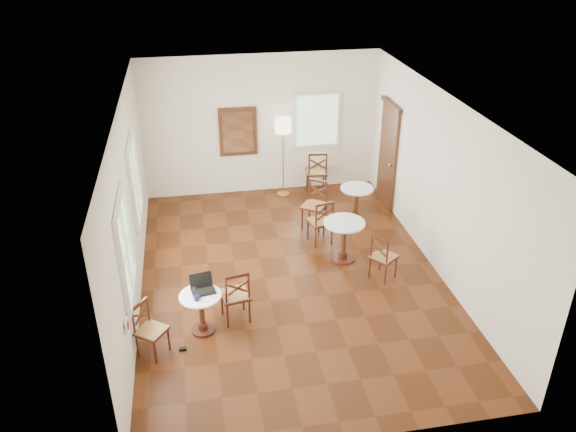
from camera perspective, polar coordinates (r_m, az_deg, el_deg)
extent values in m
plane|color=#4F230D|center=(9.81, 0.31, -5.97)|extent=(7.00, 7.00, 0.00)
cube|color=white|center=(12.26, -2.69, 9.01)|extent=(5.00, 0.02, 3.00)
cube|color=white|center=(6.19, 6.40, -12.26)|extent=(5.00, 0.02, 3.00)
cube|color=white|center=(8.99, -15.53, 0.60)|extent=(0.02, 7.00, 3.00)
cube|color=white|center=(9.79, 14.90, 2.99)|extent=(0.02, 7.00, 3.00)
cube|color=white|center=(8.51, 0.37, 11.02)|extent=(5.00, 7.00, 0.02)
cube|color=#4F2B16|center=(11.98, 9.90, 5.85)|extent=(0.06, 0.90, 2.10)
cube|color=#461D11|center=(11.61, 10.25, 10.87)|extent=(0.08, 1.02, 0.08)
sphere|color=#BF8C3F|center=(11.70, 10.11, 5.02)|extent=(0.07, 0.07, 0.07)
cube|color=#502815|center=(12.21, -5.00, 8.35)|extent=(0.80, 0.05, 1.05)
cube|color=white|center=(12.18, -4.99, 8.30)|extent=(0.64, 0.02, 0.88)
cube|color=white|center=(7.50, -15.76, -10.44)|extent=(0.02, 0.16, 0.16)
torus|color=red|center=(7.50, -15.65, -10.43)|extent=(0.02, 0.12, 0.12)
cube|color=white|center=(7.92, -15.89, -3.00)|extent=(0.06, 1.22, 1.42)
cube|color=white|center=(9.87, -15.03, 3.50)|extent=(0.06, 1.22, 1.42)
cube|color=white|center=(12.42, 2.89, 9.50)|extent=(1.02, 0.06, 1.22)
cylinder|color=#461D11|center=(8.73, -8.43, -11.12)|extent=(0.35, 0.35, 0.03)
cylinder|color=#461D11|center=(8.69, -8.47, -10.76)|extent=(0.14, 0.14, 0.10)
cylinder|color=#502815|center=(8.53, -8.59, -9.39)|extent=(0.08, 0.08, 0.52)
cylinder|color=#461D11|center=(8.39, -8.71, -8.07)|extent=(0.12, 0.12, 0.05)
cylinder|color=white|center=(8.36, -8.73, -7.85)|extent=(0.61, 0.61, 0.03)
cylinder|color=#461D11|center=(10.28, 5.44, -4.24)|extent=(0.41, 0.41, 0.04)
cylinder|color=#461D11|center=(10.24, 5.46, -3.85)|extent=(0.17, 0.17, 0.12)
cylinder|color=#502815|center=(10.08, 5.54, -2.35)|extent=(0.09, 0.09, 0.62)
cylinder|color=#461D11|center=(9.94, 5.62, -0.92)|extent=(0.14, 0.14, 0.06)
cylinder|color=white|center=(9.91, 5.63, -0.68)|extent=(0.72, 0.72, 0.03)
cylinder|color=#461D11|center=(11.64, 6.70, -0.20)|extent=(0.37, 0.37, 0.04)
cylinder|color=#461D11|center=(11.61, 6.72, 0.13)|extent=(0.15, 0.15, 0.11)
cylinder|color=#502815|center=(11.48, 6.80, 1.37)|extent=(0.08, 0.08, 0.56)
cylinder|color=#461D11|center=(11.37, 6.87, 2.55)|extent=(0.13, 0.13, 0.06)
cylinder|color=white|center=(11.35, 6.88, 2.74)|extent=(0.66, 0.66, 0.03)
cylinder|color=#461D11|center=(8.95, -4.46, -8.17)|extent=(0.03, 0.03, 0.43)
cylinder|color=#461D11|center=(8.69, -3.83, -9.42)|extent=(0.03, 0.03, 0.43)
cylinder|color=#461D11|center=(8.89, -6.59, -8.58)|extent=(0.03, 0.03, 0.43)
cylinder|color=#461D11|center=(8.63, -6.03, -9.86)|extent=(0.03, 0.03, 0.43)
cube|color=#461D11|center=(8.66, -5.29, -7.85)|extent=(0.48, 0.48, 0.03)
cube|color=#9A6B3E|center=(8.65, -5.30, -7.78)|extent=(0.46, 0.46, 0.04)
cylinder|color=#461D11|center=(8.43, -3.93, -7.00)|extent=(0.03, 0.03, 0.47)
cylinder|color=#461D11|center=(8.36, -6.18, -7.43)|extent=(0.03, 0.03, 0.47)
cube|color=#461D11|center=(8.27, -5.11, -5.98)|extent=(0.36, 0.09, 0.05)
cube|color=#502815|center=(8.38, -5.05, -7.16)|extent=(0.31, 0.08, 0.21)
cube|color=#502815|center=(8.38, -5.05, -7.16)|extent=(0.31, 0.08, 0.21)
cylinder|color=#461D11|center=(8.21, -13.08, -13.07)|extent=(0.03, 0.03, 0.38)
cylinder|color=#461D11|center=(8.37, -14.77, -12.36)|extent=(0.03, 0.03, 0.38)
cylinder|color=#461D11|center=(8.38, -11.78, -11.89)|extent=(0.03, 0.03, 0.38)
cylinder|color=#461D11|center=(8.54, -13.46, -11.23)|extent=(0.03, 0.03, 0.38)
cube|color=#461D11|center=(8.25, -13.43, -11.09)|extent=(0.52, 0.52, 0.03)
cube|color=#9A6B3E|center=(8.24, -13.44, -11.02)|extent=(0.50, 0.50, 0.03)
cylinder|color=#461D11|center=(8.12, -15.12, -10.18)|extent=(0.03, 0.03, 0.43)
cylinder|color=#461D11|center=(8.30, -13.77, -9.06)|extent=(0.03, 0.03, 0.43)
cube|color=#461D11|center=(8.09, -14.60, -8.51)|extent=(0.22, 0.28, 0.04)
cube|color=#502815|center=(8.20, -14.44, -9.57)|extent=(0.18, 0.23, 0.19)
cube|color=#502815|center=(8.20, -14.44, -9.57)|extent=(0.18, 0.23, 0.19)
cylinder|color=#461D11|center=(10.90, 3.57, -1.00)|extent=(0.03, 0.03, 0.42)
cylinder|color=#461D11|center=(10.64, 4.38, -1.80)|extent=(0.03, 0.03, 0.42)
cylinder|color=#461D11|center=(10.77, 1.98, -1.35)|extent=(0.03, 0.03, 0.42)
cylinder|color=#461D11|center=(10.51, 2.76, -2.17)|extent=(0.03, 0.03, 0.42)
cube|color=#461D11|center=(10.60, 3.20, -0.57)|extent=(0.49, 0.49, 0.03)
cube|color=#9A6B3E|center=(10.59, 3.21, -0.50)|extent=(0.47, 0.47, 0.04)
cylinder|color=#461D11|center=(10.43, 4.47, 0.30)|extent=(0.03, 0.03, 0.46)
cylinder|color=#461D11|center=(10.29, 2.82, -0.04)|extent=(0.03, 0.03, 0.46)
cube|color=#461D11|center=(10.26, 3.68, 1.19)|extent=(0.35, 0.11, 0.05)
cube|color=#502815|center=(10.36, 3.65, 0.18)|extent=(0.30, 0.09, 0.21)
cube|color=#502815|center=(10.36, 3.65, 0.18)|extent=(0.30, 0.09, 0.21)
cylinder|color=#461D11|center=(9.86, 10.67, -4.99)|extent=(0.03, 0.03, 0.39)
cylinder|color=#461D11|center=(9.63, 9.66, -5.76)|extent=(0.03, 0.03, 0.39)
cylinder|color=#461D11|center=(9.99, 9.16, -4.35)|extent=(0.03, 0.03, 0.39)
cylinder|color=#461D11|center=(9.77, 8.12, -5.10)|extent=(0.03, 0.03, 0.39)
cube|color=#461D11|center=(9.70, 9.50, -4.05)|extent=(0.54, 0.54, 0.03)
cube|color=#9A6B3E|center=(9.70, 9.50, -3.98)|extent=(0.51, 0.51, 0.03)
cylinder|color=#461D11|center=(9.41, 9.86, -3.66)|extent=(0.03, 0.03, 0.44)
cylinder|color=#461D11|center=(9.55, 8.29, -3.01)|extent=(0.03, 0.03, 0.44)
cube|color=#461D11|center=(9.38, 9.16, -2.28)|extent=(0.23, 0.28, 0.04)
cube|color=#502815|center=(9.47, 9.07, -3.29)|extent=(0.19, 0.24, 0.19)
cube|color=#502815|center=(9.47, 9.07, -3.29)|extent=(0.19, 0.24, 0.19)
cylinder|color=#461D11|center=(12.83, 3.57, 3.78)|extent=(0.04, 0.04, 0.46)
cylinder|color=#461D11|center=(12.50, 3.76, 3.09)|extent=(0.04, 0.04, 0.46)
cylinder|color=#461D11|center=(12.79, 1.92, 3.74)|extent=(0.04, 0.04, 0.46)
cylinder|color=#461D11|center=(12.46, 2.07, 3.05)|extent=(0.04, 0.04, 0.46)
cube|color=#461D11|center=(12.55, 2.86, 4.40)|extent=(0.50, 0.50, 0.03)
cube|color=#9A6B3E|center=(12.54, 2.86, 4.46)|extent=(0.48, 0.48, 0.04)
cylinder|color=#461D11|center=(12.30, 3.83, 5.14)|extent=(0.04, 0.04, 0.51)
cylinder|color=#461D11|center=(12.26, 2.11, 5.11)|extent=(0.04, 0.04, 0.51)
cube|color=#461D11|center=(12.19, 3.00, 6.15)|extent=(0.39, 0.08, 0.05)
cube|color=#502815|center=(12.28, 2.98, 5.17)|extent=(0.33, 0.06, 0.23)
cube|color=#502815|center=(12.28, 2.98, 5.17)|extent=(0.33, 0.06, 0.23)
cylinder|color=#461D11|center=(11.14, 1.42, -0.22)|extent=(0.03, 0.03, 0.44)
cylinder|color=#461D11|center=(11.42, 2.12, 0.53)|extent=(0.03, 0.03, 0.44)
cylinder|color=#461D11|center=(11.02, 3.08, -0.59)|extent=(0.03, 0.03, 0.44)
cylinder|color=#461D11|center=(11.31, 3.75, 0.19)|extent=(0.03, 0.03, 0.44)
cube|color=#461D11|center=(11.12, 2.62, 1.00)|extent=(0.60, 0.60, 0.03)
cube|color=#9A6B3E|center=(11.11, 2.62, 1.07)|extent=(0.57, 0.57, 0.04)
cylinder|color=#461D11|center=(11.22, 2.16, 2.62)|extent=(0.03, 0.03, 0.49)
cylinder|color=#461D11|center=(11.10, 3.83, 2.29)|extent=(0.03, 0.03, 0.49)
cube|color=#461D11|center=(11.06, 3.02, 3.50)|extent=(0.32, 0.24, 0.05)
cube|color=#502815|center=(11.15, 2.99, 2.51)|extent=(0.27, 0.20, 0.21)
cube|color=#502815|center=(11.15, 2.99, 2.51)|extent=(0.27, 0.20, 0.21)
cylinder|color=#BF8C3F|center=(12.56, -0.47, 2.20)|extent=(0.28, 0.28, 0.03)
cylinder|color=#BF8C3F|center=(12.24, -0.49, 5.49)|extent=(0.02, 0.02, 1.59)
cylinder|color=beige|center=(11.96, -0.50, 9.01)|extent=(0.34, 0.34, 0.30)
cube|color=black|center=(8.41, -8.43, -7.42)|extent=(0.37, 0.30, 0.02)
cube|color=black|center=(8.40, -8.43, -7.36)|extent=(0.29, 0.19, 0.00)
cube|color=black|center=(8.44, -8.67, -6.33)|extent=(0.34, 0.13, 0.23)
cube|color=silver|center=(8.44, -8.67, -6.33)|extent=(0.30, 0.11, 0.19)
ellipsoid|color=black|center=(8.32, -8.64, -7.78)|extent=(0.11, 0.09, 0.04)
cylinder|color=#121038|center=(8.24, -9.11, -8.05)|extent=(0.07, 0.07, 0.08)
torus|color=#121038|center=(8.24, -8.82, -8.02)|extent=(0.06, 0.01, 0.06)
cylinder|color=white|center=(8.38, -9.37, -7.30)|extent=(0.06, 0.06, 0.10)
cube|color=black|center=(8.45, -10.44, -12.88)|extent=(0.10, 0.06, 0.04)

